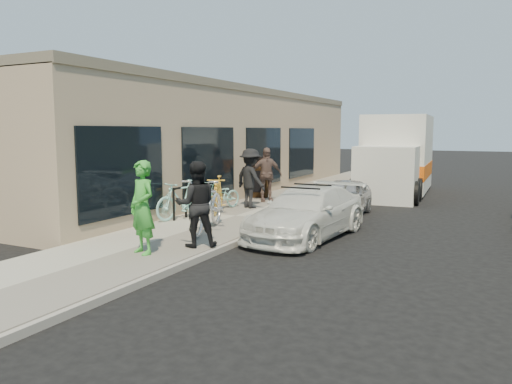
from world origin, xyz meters
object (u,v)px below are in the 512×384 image
(bike_rack, at_px, (180,200))
(cruiser_bike_a, at_px, (181,200))
(cruiser_bike_c, at_px, (218,195))
(bystander_a, at_px, (251,178))
(man_standing, at_px, (196,204))
(tandem_bike, at_px, (208,204))
(bystander_b, at_px, (266,175))
(sandwich_board, at_px, (259,182))
(sedan_silver, at_px, (343,197))
(cruiser_bike_b, at_px, (221,195))
(sedan_white, at_px, (307,212))
(woman_rider, at_px, (142,207))
(moving_truck, at_px, (396,159))

(bike_rack, xyz_separation_m, cruiser_bike_a, (0.02, 0.04, -0.01))
(cruiser_bike_c, xyz_separation_m, bystander_a, (0.40, 1.34, 0.39))
(man_standing, height_order, cruiser_bike_a, man_standing)
(tandem_bike, distance_m, bystander_b, 5.36)
(cruiser_bike_a, bearing_deg, bystander_b, 94.64)
(tandem_bike, height_order, cruiser_bike_c, tandem_bike)
(sandwich_board, height_order, cruiser_bike_a, sandwich_board)
(cruiser_bike_a, bearing_deg, sandwich_board, 103.38)
(sedan_silver, distance_m, cruiser_bike_a, 4.91)
(sandwich_board, distance_m, cruiser_bike_b, 2.93)
(bystander_a, bearing_deg, sedan_white, 160.94)
(tandem_bike, height_order, man_standing, man_standing)
(bike_rack, bearing_deg, sedan_silver, 42.78)
(sedan_white, height_order, cruiser_bike_b, sedan_white)
(cruiser_bike_c, bearing_deg, sedan_silver, 8.93)
(sandwich_board, height_order, tandem_bike, tandem_bike)
(bystander_a, bearing_deg, cruiser_bike_b, 67.85)
(bike_rack, height_order, tandem_bike, tandem_bike)
(cruiser_bike_a, distance_m, cruiser_bike_c, 1.37)
(bike_rack, bearing_deg, cruiser_bike_c, 72.83)
(bystander_a, bearing_deg, sedan_silver, -142.95)
(sedan_silver, relative_size, man_standing, 1.84)
(sandwich_board, height_order, woman_rider, woman_rider)
(bike_rack, bearing_deg, sandwich_board, 90.07)
(tandem_bike, bearing_deg, woman_rider, -105.16)
(sedan_white, xyz_separation_m, bystander_b, (-3.12, 4.23, 0.47))
(cruiser_bike_a, relative_size, bystander_b, 0.96)
(bike_rack, height_order, moving_truck, moving_truck)
(man_standing, bearing_deg, cruiser_bike_b, -102.66)
(tandem_bike, distance_m, man_standing, 1.67)
(bike_rack, height_order, cruiser_bike_a, cruiser_bike_a)
(moving_truck, bearing_deg, cruiser_bike_a, -116.15)
(bike_rack, xyz_separation_m, tandem_bike, (1.58, -1.06, 0.11))
(sandwich_board, xyz_separation_m, bystander_a, (0.83, -2.25, 0.37))
(bike_rack, relative_size, sedan_white, 0.20)
(moving_truck, bearing_deg, sedan_white, -95.06)
(woman_rider, xyz_separation_m, man_standing, (0.61, 1.00, -0.03))
(bike_rack, relative_size, moving_truck, 0.14)
(man_standing, height_order, bystander_b, bystander_b)
(sandwich_board, relative_size, cruiser_bike_a, 0.62)
(cruiser_bike_b, distance_m, bystander_a, 1.09)
(bystander_a, bearing_deg, woman_rider, 121.04)
(woman_rider, height_order, cruiser_bike_a, woman_rider)
(cruiser_bike_b, bearing_deg, sedan_silver, 35.11)
(sedan_silver, height_order, tandem_bike, tandem_bike)
(bike_rack, distance_m, bystander_b, 4.28)
(bike_rack, relative_size, man_standing, 0.50)
(cruiser_bike_a, height_order, cruiser_bike_c, cruiser_bike_c)
(man_standing, distance_m, cruiser_bike_a, 3.44)
(tandem_bike, xyz_separation_m, bystander_a, (-0.76, 3.75, 0.29))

